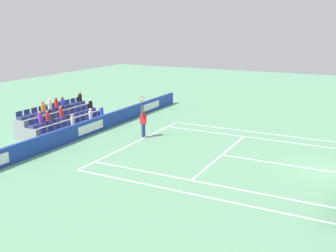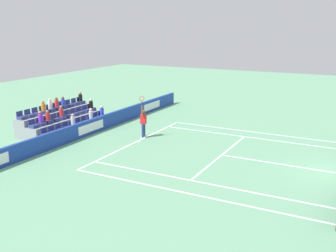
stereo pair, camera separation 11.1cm
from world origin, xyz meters
name	(u,v)px [view 1 (the left image)]	position (x,y,z in m)	size (l,w,h in m)	color
line_baseline	(137,142)	(0.00, -11.89, 0.00)	(10.97, 0.10, 0.01)	white
line_service	(222,155)	(0.00, -6.40, 0.00)	(8.23, 0.10, 0.01)	white
line_centre_service	(281,164)	(0.00, -3.20, 0.00)	(0.10, 6.40, 0.01)	white
line_singles_sideline_left	(200,182)	(4.12, -5.95, 0.00)	(0.10, 11.89, 0.01)	white
line_singles_sideline_right	(251,137)	(-4.12, -5.95, 0.00)	(0.10, 11.89, 0.01)	white
line_doubles_sideline_left	(188,193)	(5.49, -5.95, 0.00)	(0.10, 11.89, 0.01)	white
line_doubles_sideline_right	(257,132)	(-5.49, -5.95, 0.00)	(0.10, 11.89, 0.01)	white
line_centre_mark	(138,142)	(0.00, -11.79, 0.00)	(0.10, 0.20, 0.01)	white
sponsor_barrier	(90,127)	(0.00, -15.45, 0.49)	(23.57, 0.22, 0.98)	#193899
tennis_player	(143,122)	(-0.97, -11.99, 0.99)	(0.53, 0.40, 2.85)	navy
stadium_stand	(62,122)	(-0.02, -17.76, 0.56)	(6.20, 2.85, 2.15)	gray
loose_tennis_ball	(304,165)	(-0.37, -2.14, 0.03)	(0.07, 0.07, 0.07)	#D1E533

